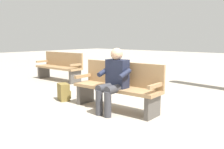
# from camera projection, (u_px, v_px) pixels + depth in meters

# --- Properties ---
(ground_plane) EXTENTS (40.00, 40.00, 0.00)m
(ground_plane) POSITION_uv_depth(u_px,v_px,m) (115.00, 110.00, 4.73)
(ground_plane) COLOR #A89E8E
(bench_near) EXTENTS (1.82, 0.55, 0.90)m
(bench_near) POSITION_uv_depth(u_px,v_px,m) (118.00, 85.00, 4.72)
(bench_near) COLOR #9E7A51
(bench_near) RESTS_ON ground
(person_seated) EXTENTS (0.58, 0.58, 1.18)m
(person_seated) POSITION_uv_depth(u_px,v_px,m) (114.00, 79.00, 4.47)
(person_seated) COLOR #1E2338
(person_seated) RESTS_ON ground
(backpack) EXTENTS (0.37, 0.32, 0.37)m
(backpack) POSITION_uv_depth(u_px,v_px,m) (64.00, 92.00, 5.42)
(backpack) COLOR brown
(backpack) RESTS_ON ground
(bench_far) EXTENTS (1.81, 0.51, 0.90)m
(bench_far) POSITION_uv_depth(u_px,v_px,m) (60.00, 66.00, 7.97)
(bench_far) COLOR #9E7A51
(bench_far) RESTS_ON ground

